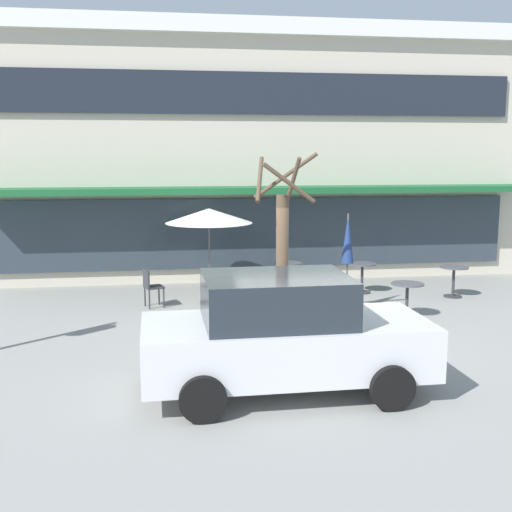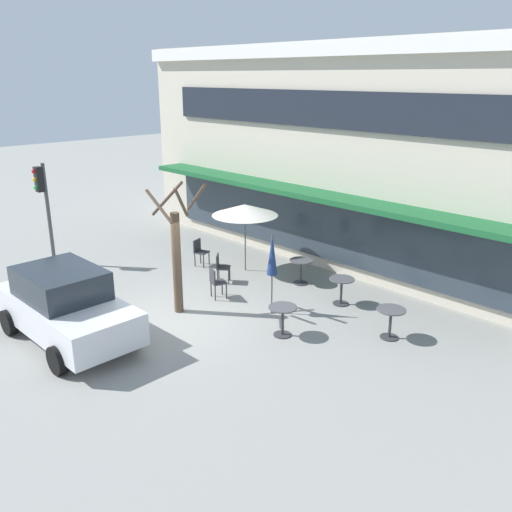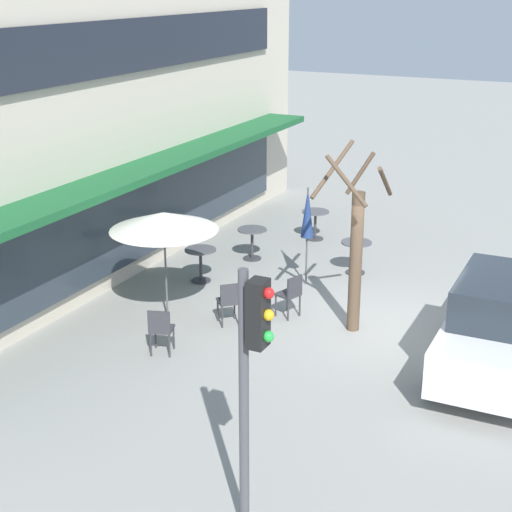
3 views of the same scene
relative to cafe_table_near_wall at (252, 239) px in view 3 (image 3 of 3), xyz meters
The scene contains 13 objects.
ground_plane 4.75m from the cafe_table_near_wall, 120.26° to the right, with size 80.00×80.00×0.00m, color gray.
cafe_table_near_wall is the anchor object (origin of this frame).
cafe_table_streetside 1.86m from the cafe_table_near_wall, 168.40° to the left, with size 0.70×0.70×0.76m.
cafe_table_by_tree 2.22m from the cafe_table_near_wall, 20.84° to the right, with size 0.70×0.70×0.76m.
cafe_table_mid_patio 2.56m from the cafe_table_near_wall, 85.89° to the right, with size 0.70×0.70×0.76m.
patio_umbrella_green_folded 2.31m from the cafe_table_near_wall, 117.48° to the right, with size 0.28×0.28×2.20m.
patio_umbrella_cream_folded 4.15m from the cafe_table_near_wall, behind, with size 2.10×2.10×2.20m.
cafe_chair_0 3.82m from the cafe_table_near_wall, 160.34° to the right, with size 0.57×0.57×0.89m.
cafe_chair_1 5.33m from the cafe_table_near_wall, behind, with size 0.51×0.51×0.89m.
cafe_chair_2 3.52m from the cafe_table_near_wall, 141.10° to the right, with size 0.51×0.51×0.89m.
parked_sedan 7.20m from the cafe_table_near_wall, 116.96° to the right, with size 4.22×2.06×1.76m.
street_tree 4.59m from the cafe_table_near_wall, 127.95° to the right, with size 1.35×1.34×3.53m.
traffic_light_pole 9.97m from the cafe_table_near_wall, 153.71° to the right, with size 0.26×0.43×3.40m.
Camera 3 is at (-13.57, -3.83, 6.41)m, focal length 55.00 mm.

